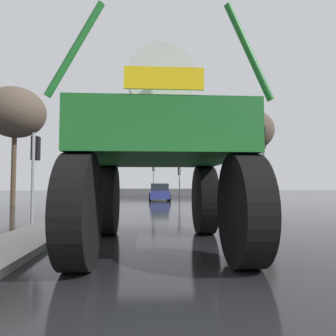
{
  "coord_description": "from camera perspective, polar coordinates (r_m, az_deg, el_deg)",
  "views": [
    {
      "loc": [
        -1.1,
        -2.08,
        1.39
      ],
      "look_at": [
        -0.32,
        7.85,
        1.93
      ],
      "focal_mm": 33.32,
      "sensor_mm": 36.0,
      "label": 1
    }
  ],
  "objects": [
    {
      "name": "ground_plane",
      "position": [
        20.16,
        -1.33,
        -7.07
      ],
      "size": [
        120.0,
        120.0,
        0.0
      ],
      "primitive_type": "plane",
      "color": "black"
    },
    {
      "name": "median_island",
      "position": [
        7.89,
        -26.02,
        -12.4
      ],
      "size": [
        1.47,
        7.11,
        0.15
      ],
      "primitive_type": "cube",
      "color": "#B2AFA8",
      "rests_on": "ground"
    },
    {
      "name": "oversize_sprayer",
      "position": [
        7.09,
        -1.63,
        2.76
      ],
      "size": [
        3.83,
        5.67,
        4.5
      ],
      "rotation": [
        0.0,
        0.0,
        1.56
      ],
      "color": "black",
      "rests_on": "ground"
    },
    {
      "name": "sedan_ahead",
      "position": [
        28.34,
        -1.59,
        -4.48
      ],
      "size": [
        1.94,
        4.13,
        1.52
      ],
      "rotation": [
        0.0,
        0.0,
        1.55
      ],
      "color": "navy",
      "rests_on": "ground"
    },
    {
      "name": "traffic_signal_near_left",
      "position": [
        11.96,
        -23.16,
        1.65
      ],
      "size": [
        0.24,
        0.54,
        3.21
      ],
      "color": "gray",
      "rests_on": "ground"
    },
    {
      "name": "traffic_signal_near_right",
      "position": [
        12.17,
        16.75,
        3.15
      ],
      "size": [
        0.24,
        0.54,
        3.69
      ],
      "color": "gray",
      "rests_on": "ground"
    },
    {
      "name": "traffic_signal_far_left",
      "position": [
        31.19,
        2.07,
        -1.24
      ],
      "size": [
        0.24,
        0.55,
        3.31
      ],
      "color": "gray",
      "rests_on": "ground"
    },
    {
      "name": "traffic_signal_far_right",
      "position": [
        31.01,
        -2.67,
        -0.68
      ],
      "size": [
        0.24,
        0.55,
        3.71
      ],
      "color": "gray",
      "rests_on": "ground"
    },
    {
      "name": "bare_tree_left",
      "position": [
        24.33,
        -26.19,
        9.02
      ],
      "size": [
        4.11,
        4.11,
        8.15
      ],
      "color": "#473828",
      "rests_on": "ground"
    },
    {
      "name": "bare_tree_right",
      "position": [
        27.82,
        14.55,
        6.62
      ],
      "size": [
        4.26,
        4.26,
        7.89
      ],
      "color": "#473828",
      "rests_on": "ground"
    },
    {
      "name": "roadside_barrier",
      "position": [
        40.66,
        -2.9,
        -4.44
      ],
      "size": [
        25.04,
        0.24,
        0.9
      ],
      "primitive_type": "cube",
      "color": "#59595B",
      "rests_on": "ground"
    }
  ]
}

